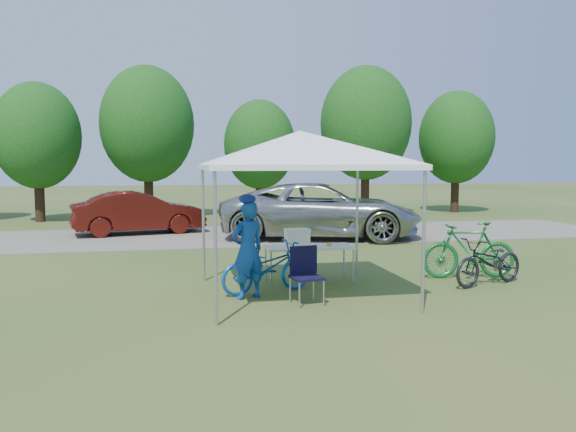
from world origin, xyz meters
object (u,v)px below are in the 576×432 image
at_px(bike_blue, 267,267).
at_px(sedan, 138,212).
at_px(cooler, 297,238).
at_px(bike_green, 469,250).
at_px(minivan, 320,210).
at_px(bike_dark, 490,262).
at_px(folding_table, 309,248).
at_px(folding_chair, 305,270).
at_px(cyclist, 248,250).

distance_m(bike_blue, sedan, 9.12).
distance_m(cooler, bike_green, 3.34).
bearing_deg(sedan, minivan, -124.48).
distance_m(bike_dark, minivan, 7.00).
bearing_deg(folding_table, folding_chair, -105.91).
bearing_deg(sedan, folding_chair, -174.91).
bearing_deg(folding_chair, bike_green, 10.44).
bearing_deg(bike_blue, bike_dark, -109.83).
height_order(cooler, minivan, minivan).
height_order(cooler, bike_blue, cooler).
height_order(bike_green, minivan, minivan).
bearing_deg(bike_blue, folding_chair, -165.78).
relative_size(cyclist, bike_dark, 0.96).
distance_m(folding_table, bike_blue, 1.19).
distance_m(bike_green, minivan, 6.34).
distance_m(cooler, bike_dark, 3.51).
bearing_deg(cooler, minivan, 71.14).
bearing_deg(cyclist, minivan, -137.72).
height_order(bike_green, sedan, sedan).
height_order(folding_chair, bike_green, bike_green).
xyz_separation_m(folding_table, cyclist, (-1.29, -1.06, 0.17)).
bearing_deg(bike_dark, bike_blue, -112.62).
xyz_separation_m(cooler, bike_dark, (3.35, -0.97, -0.40)).
bearing_deg(cyclist, bike_dark, 157.38).
bearing_deg(bike_green, bike_blue, -76.06).
xyz_separation_m(folding_table, minivan, (1.79, 5.90, 0.20)).
distance_m(cyclist, sedan, 9.34).
bearing_deg(bike_blue, minivan, -38.72).
height_order(bike_dark, minivan, minivan).
xyz_separation_m(folding_table, sedan, (-3.53, 8.00, 0.05)).
bearing_deg(minivan, folding_chair, 177.52).
relative_size(folding_table, cyclist, 1.02).
height_order(folding_table, folding_chair, folding_chair).
xyz_separation_m(folding_chair, bike_green, (3.53, 1.24, 0.02)).
bearing_deg(cyclist, sedan, -100.01).
relative_size(bike_dark, minivan, 0.28).
height_order(folding_table, bike_green, bike_green).
xyz_separation_m(folding_table, cooler, (-0.23, -0.00, 0.21)).
bearing_deg(bike_green, minivan, -160.36).
bearing_deg(bike_green, folding_chair, -62.94).
xyz_separation_m(cyclist, minivan, (3.07, 6.96, 0.03)).
relative_size(cyclist, sedan, 0.40).
distance_m(folding_chair, bike_green, 3.74).
relative_size(folding_chair, minivan, 0.15).
bearing_deg(cyclist, bike_green, 166.01).
bearing_deg(minivan, sedan, 82.57).
xyz_separation_m(bike_blue, sedan, (-2.61, 8.74, 0.24)).
distance_m(bike_green, sedan, 10.62).
xyz_separation_m(folding_table, folding_chair, (-0.44, -1.54, -0.10)).
height_order(folding_table, cyclist, cyclist).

